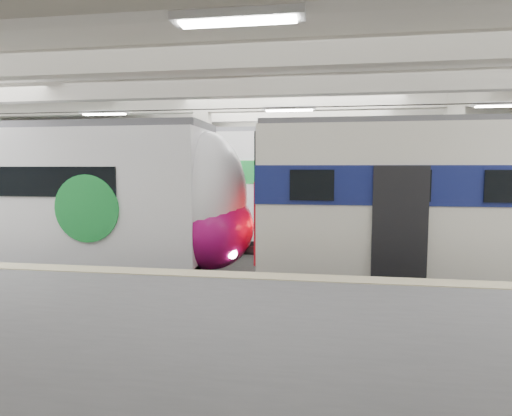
# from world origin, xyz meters

# --- Properties ---
(station_hall) EXTENTS (36.00, 24.00, 5.75)m
(station_hall) POSITION_xyz_m (0.00, -1.74, 3.24)
(station_hall) COLOR black
(station_hall) RESTS_ON ground
(modern_emu) EXTENTS (13.51, 2.79, 4.37)m
(modern_emu) POSITION_xyz_m (-6.98, -0.00, 2.15)
(modern_emu) COLOR white
(modern_emu) RESTS_ON ground
(far_train) EXTENTS (14.66, 3.16, 4.64)m
(far_train) POSITION_xyz_m (-8.00, 5.50, 2.40)
(far_train) COLOR white
(far_train) RESTS_ON ground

